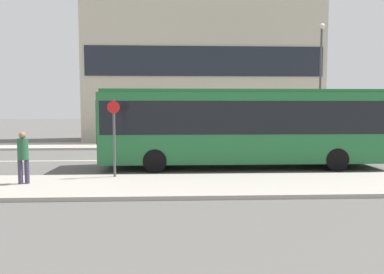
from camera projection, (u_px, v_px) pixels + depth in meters
The scene contains 10 objects.
ground_plane at pixel (141, 160), 18.57m from camera, with size 120.00×120.00×0.00m, color #595654.
sidewalk_near at pixel (124, 186), 12.34m from camera, with size 44.00×3.50×0.13m.
sidewalk_far at pixel (150, 146), 24.79m from camera, with size 44.00×3.50×0.13m.
lane_centerline at pixel (141, 160), 18.57m from camera, with size 41.80×0.16×0.01m.
apartment_block_left_tower at pixel (203, 1), 29.40m from camera, with size 18.44×4.31×21.84m.
city_bus at pixel (242, 123), 16.33m from camera, with size 12.15×2.58×3.39m.
parked_car_0 at pixel (362, 140), 22.60m from camera, with size 4.54×1.87×1.29m.
pedestrian_near_stop at pixel (23, 154), 12.31m from camera, with size 0.34×0.34×1.73m.
bus_stop_sign at pixel (114, 132), 13.47m from camera, with size 0.44×0.12×2.79m.
street_lamp at pixel (321, 73), 23.94m from camera, with size 0.36×0.36×7.78m.
Camera 1 is at (1.71, -18.50, 2.70)m, focal length 35.00 mm.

